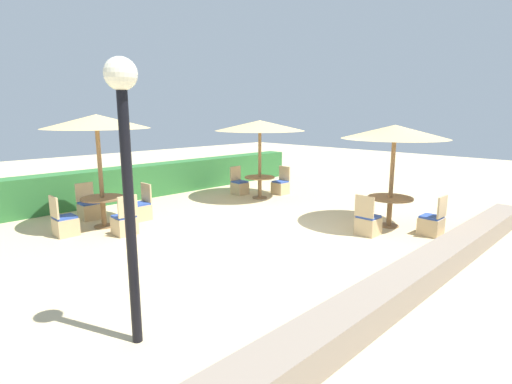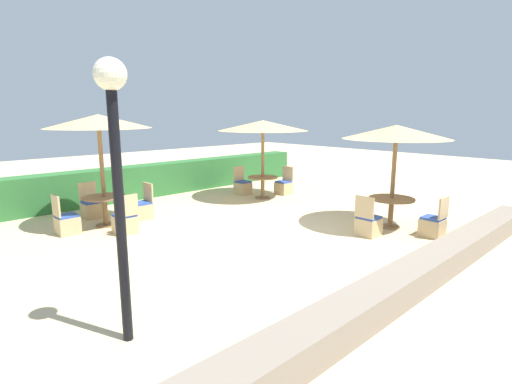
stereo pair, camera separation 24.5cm
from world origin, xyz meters
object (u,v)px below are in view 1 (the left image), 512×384
Objects in this scene: patio_chair_back_right_east at (281,186)px; parasol_front_right at (395,132)px; patio_chair_back_left_north at (89,209)px; patio_chair_front_right_south at (432,224)px; round_table_back_left at (103,204)px; parasol_back_left at (96,122)px; patio_chair_back_left_south at (125,223)px; round_table_front_right at (390,203)px; patio_chair_back_left_east at (140,210)px; parasol_back_right at (260,126)px; patio_chair_back_left_west at (65,224)px; patio_chair_back_right_north at (239,186)px; round_table_back_right at (260,182)px; patio_chair_front_right_west at (368,224)px; lamp_post at (125,148)px.

patio_chair_back_right_east is 0.38× the size of parasol_front_right.
parasol_front_right is 2.65× the size of patio_chair_back_left_north.
patio_chair_front_right_south reaches higher than round_table_back_left.
patio_chair_back_left_south is (0.05, -0.95, -2.25)m from parasol_back_left.
round_table_front_right is 1.14× the size of patio_chair_back_left_east.
patio_chair_back_left_south is at bearing -173.56° from parasol_back_right.
parasol_back_right is at bearing 88.86° from patio_chair_front_right_south.
parasol_front_right is 1.70m from round_table_front_right.
patio_chair_back_left_west is (-5.85, 4.83, -2.01)m from parasol_front_right.
patio_chair_front_right_south is 1.00× the size of patio_chair_back_left_east.
parasol_back_right reaches higher than patio_chair_back_left_west.
round_table_front_right is at bearing -140.73° from patio_chair_back_left_east.
patio_chair_back_right_east is 4.61m from round_table_front_right.
round_table_back_right is at bearing 91.84° from patio_chair_back_right_north.
parasol_front_right reaches higher than patio_chair_back_right_east.
parasol_front_right is 2.65× the size of patio_chair_back_left_south.
parasol_front_right is at bearing 90.00° from round_table_front_right.
patio_chair_front_right_west and patio_chair_back_left_east have the same top height.
patio_chair_back_left_north is (1.98, 6.06, -2.09)m from lamp_post.
patio_chair_back_right_east is 6.11m from patio_chair_back_left_north.
patio_chair_back_left_east is at bearing 85.75° from patio_chair_back_right_east.
patio_chair_back_right_north is at bearing 168.88° from patio_chair_front_right_west.
parasol_back_right is 3.03× the size of patio_chair_back_left_east.
parasol_front_right is 7.84m from patio_chair_back_left_west.
patio_chair_back_left_north is at bearing 164.54° from parasol_back_right.
patio_chair_back_left_south is (1.98, 4.13, -2.09)m from lamp_post.
parasol_back_right is 4.83m from round_table_front_right.
lamp_post is at bearing -145.98° from round_table_back_right.
patio_chair_back_left_west is (-5.84, 5.85, 0.00)m from patio_chair_front_right_south.
patio_chair_back_right_east is 1.40m from patio_chair_back_right_north.
round_table_back_left is at bearing 129.71° from patio_chair_front_right_south.
round_table_back_right is at bearing 90.00° from parasol_back_right.
parasol_front_right is 2.65× the size of patio_chair_front_right_west.
patio_chair_back_left_west is (-1.89, -0.01, 0.00)m from patio_chair_back_left_east.
parasol_back_left is at bearing 135.15° from round_table_front_right.
round_table_front_right is at bearing 50.45° from patio_chair_back_left_west.
parasol_back_left reaches higher than parasol_front_right.
patio_chair_back_left_west is at bearing 46.73° from patio_chair_back_left_north.
round_table_back_left is at bearing 175.60° from round_table_back_right.
round_table_front_right is 1.14× the size of patio_chair_back_left_west.
patio_chair_back_left_east is at bearing -2.78° from round_table_back_left.
patio_chair_back_right_east is at bearing -94.25° from patio_chair_back_left_east.
patio_chair_front_right_west is (-1.07, -5.42, 0.00)m from patio_chair_back_right_north.
parasol_back_left is at bearing 175.60° from round_table_back_right.
round_table_front_right is 1.07m from patio_chair_front_right_south.
parasol_back_right is 5.90m from patio_chair_front_right_south.
patio_chair_back_left_east is (-2.97, 4.82, 0.00)m from patio_chair_front_right_west.
parasol_front_right is 6.93m from parasol_back_left.
lamp_post is 3.57× the size of patio_chair_back_left_west.
patio_chair_back_left_west is at bearing 87.02° from patio_chair_back_right_east.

